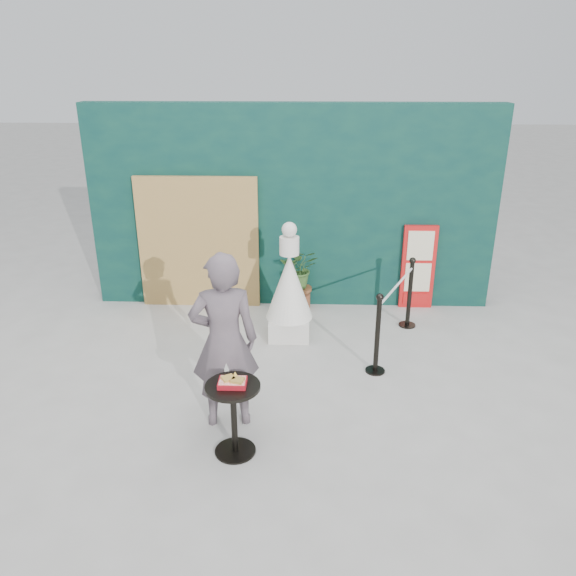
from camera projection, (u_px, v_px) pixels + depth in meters
The scene contains 10 objects.
ground at pixel (284, 417), 6.00m from camera, with size 60.00×60.00×0.00m, color #ADAAA5.
back_wall at pixel (292, 208), 8.35m from camera, with size 6.00×0.30×3.00m, color #092B2B.
bamboo_fence at pixel (199, 243), 8.39m from camera, with size 1.80×0.08×2.00m, color tan.
woman at pixel (224, 341), 5.59m from camera, with size 0.68×0.45×1.88m, color #61535A.
menu_board at pixel (418, 267), 8.43m from camera, with size 0.50×0.07×1.30m.
statue at pixel (289, 292), 7.51m from camera, with size 0.63×0.63×1.62m.
cafe_table at pixel (234, 408), 5.28m from camera, with size 0.52×0.52×0.75m.
food_basket at pixel (233, 382), 5.17m from camera, with size 0.26×0.19×0.11m.
planter at pixel (299, 274), 8.45m from camera, with size 0.56×0.49×0.96m.
stanchion_barrier at pixel (395, 313), 7.28m from camera, with size 0.84×1.54×1.03m.
Camera 1 is at (0.21, -5.04, 3.54)m, focal length 35.00 mm.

